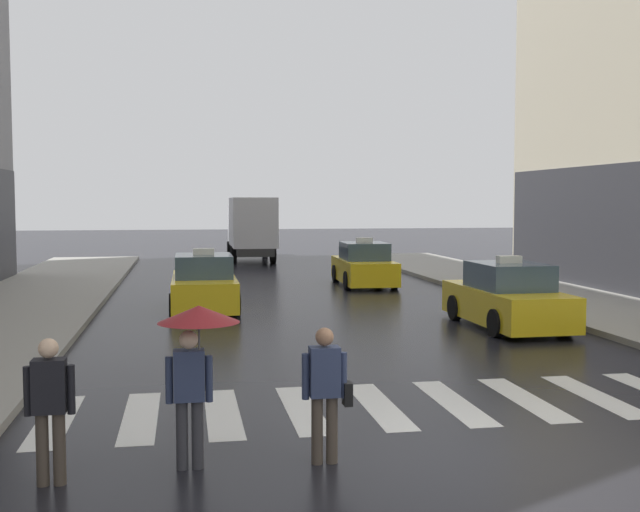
% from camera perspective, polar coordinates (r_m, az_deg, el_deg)
% --- Properties ---
extents(ground_plane, '(160.00, 160.00, 0.00)m').
position_cam_1_polar(ground_plane, '(9.67, 12.50, -15.09)').
color(ground_plane, black).
extents(crosswalk_markings, '(11.30, 2.80, 0.01)m').
position_cam_1_polar(crosswalk_markings, '(12.37, 7.10, -10.74)').
color(crosswalk_markings, silver).
rests_on(crosswalk_markings, ground).
extents(taxi_lead, '(1.97, 4.56, 1.80)m').
position_cam_1_polar(taxi_lead, '(20.00, 13.61, -3.05)').
color(taxi_lead, yellow).
rests_on(taxi_lead, ground).
extents(taxi_second, '(1.95, 4.55, 1.80)m').
position_cam_1_polar(taxi_second, '(22.73, -8.55, -2.14)').
color(taxi_second, yellow).
rests_on(taxi_second, ground).
extents(taxi_third, '(2.06, 4.60, 1.80)m').
position_cam_1_polar(taxi_third, '(29.17, 3.25, -0.75)').
color(taxi_third, yellow).
rests_on(taxi_third, ground).
extents(box_truck, '(2.35, 7.56, 3.35)m').
position_cam_1_polar(box_truck, '(41.10, -5.09, 2.20)').
color(box_truck, '#2D2D2D').
rests_on(box_truck, ground).
extents(pedestrian_with_umbrella, '(0.96, 0.96, 1.94)m').
position_cam_1_polar(pedestrian_with_umbrella, '(9.22, -9.16, -6.24)').
color(pedestrian_with_umbrella, '#333338').
rests_on(pedestrian_with_umbrella, ground).
extents(pedestrian_with_handbag, '(0.60, 0.24, 1.65)m').
position_cam_1_polar(pedestrian_with_handbag, '(9.40, 0.42, -9.61)').
color(pedestrian_with_handbag, '#473D33').
rests_on(pedestrian_with_handbag, ground).
extents(pedestrian_plain_coat, '(0.55, 0.24, 1.65)m').
position_cam_1_polar(pedestrian_plain_coat, '(9.20, -19.28, -10.11)').
color(pedestrian_plain_coat, '#473D33').
rests_on(pedestrian_plain_coat, ground).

